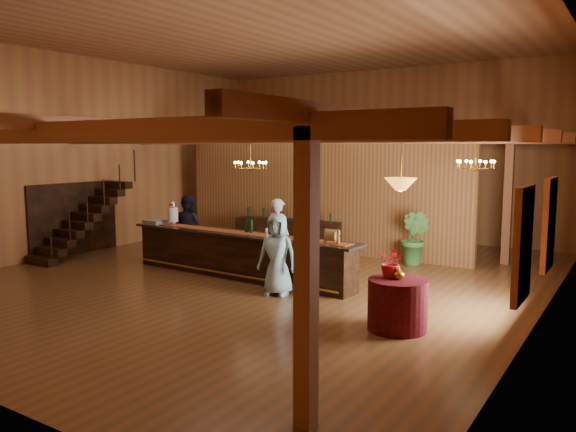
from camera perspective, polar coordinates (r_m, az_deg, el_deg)
The scene contains 30 objects.
floor at distance 13.15m, azimuth -2.78°, elevation -6.10°, with size 14.00×14.00×0.00m, color brown.
ceiling at distance 13.05m, azimuth -2.93°, elevation 18.13°, with size 14.00×14.00×0.00m, color #AA764A.
wall_back at distance 18.95m, azimuth 9.60°, elevation 6.24°, with size 12.00×0.10×5.50m, color #A26B35.
wall_left at distance 17.00m, azimuth -19.64°, elevation 5.84°, with size 0.10×14.00×5.50m, color #A26B35.
wall_right at distance 10.53m, azimuth 24.92°, elevation 5.07°, with size 0.10×14.00×5.50m, color #A26B35.
beam_grid at distance 13.22m, azimuth -1.57°, elevation 8.13°, with size 11.90×13.90×0.39m.
support_posts at distance 12.48m, azimuth -4.15°, elevation 0.63°, with size 9.20×10.20×3.20m.
partition_wall at distance 16.09m, azimuth 2.97°, elevation 1.91°, with size 9.00×0.18×3.10m, color brown.
window_right_front at distance 9.07m, azimuth 22.83°, elevation -2.67°, with size 0.12×1.05×1.75m, color white.
window_right_back at distance 11.61m, azimuth 25.05°, elevation -0.75°, with size 0.12×1.05×1.75m, color white.
staircase at distance 16.24m, azimuth -20.25°, elevation -0.42°, with size 1.00×2.80×2.00m.
backroom_boxes at distance 17.87m, azimuth 6.70°, elevation -0.91°, with size 4.10×0.60×1.10m.
tasting_bar at distance 12.99m, azimuth -5.03°, elevation -3.92°, with size 6.24×1.09×1.05m.
beverage_dispenser at distance 14.41m, azimuth -11.62°, elevation 0.26°, with size 0.26×0.26×0.60m.
glass_rack_tray at distance 14.75m, azimuth -13.25°, elevation -0.56°, with size 0.50×0.50×0.10m, color gray.
raffle_drum at distance 11.38m, azimuth 4.49°, elevation -1.98°, with size 0.34×0.24×0.30m.
bar_bottle_0 at distance 12.88m, azimuth -4.25°, elevation -1.03°, with size 0.07×0.07×0.30m, color black.
bar_bottle_1 at distance 12.87m, azimuth -4.21°, elevation -1.04°, with size 0.07×0.07×0.30m, color black.
bar_bottle_2 at distance 12.79m, azimuth -3.76°, elevation -1.09°, with size 0.07×0.07×0.30m, color black.
backbar_shelf at distance 16.25m, azimuth -0.03°, elevation -1.93°, with size 3.21×0.50×0.90m, color #341B0D.
round_table at distance 9.48m, azimuth 11.07°, elevation -8.81°, with size 0.98×0.98×0.85m, color #4B1112.
chandelier_left at distance 13.94m, azimuth -3.83°, elevation 5.22°, with size 0.80×0.80×0.81m.
chandelier_right at distance 12.81m, azimuth 18.52°, elevation 5.04°, with size 0.80×0.80×0.73m.
pendant_lamp at distance 9.14m, azimuth 11.37°, elevation 3.20°, with size 0.52×0.52×0.90m.
bartender at distance 13.32m, azimuth -1.00°, elevation -2.02°, with size 0.65×0.43×1.78m, color silver.
staff_second at distance 14.94m, azimuth -10.11°, elevation -1.22°, with size 0.85×0.66×1.74m, color black.
guest at distance 11.35m, azimuth -1.10°, elevation -3.95°, with size 0.81×0.53×1.65m, color #8AC3CA.
floor_plant at distance 14.53m, azimuth 12.77°, elevation -2.21°, with size 0.77×0.62×1.39m, color #3E7731.
table_flowers at distance 9.42m, azimuth 10.46°, elevation -4.64°, with size 0.46×0.40×0.52m, color red.
table_vase at distance 9.35m, azimuth 11.17°, elevation -5.34°, with size 0.16×0.16×0.33m, color #A78127.
Camera 1 is at (7.43, -10.43, 3.00)m, focal length 35.00 mm.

